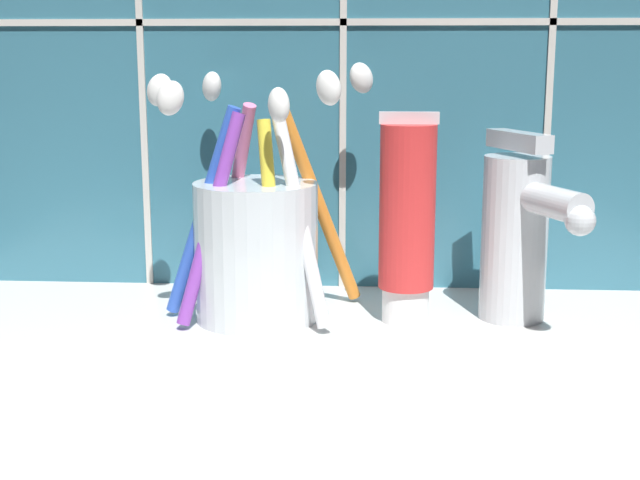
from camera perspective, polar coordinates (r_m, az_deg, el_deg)
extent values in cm
cube|color=silver|center=(54.07, -0.90, -8.62)|extent=(60.96, 35.10, 2.00)
cube|color=beige|center=(67.55, 0.18, 13.78)|extent=(70.96, 0.24, 0.50)
cylinder|color=silver|center=(60.54, -4.10, -0.74)|extent=(8.38, 8.38, 9.44)
cylinder|color=white|center=(58.05, -1.31, 1.63)|extent=(4.66, 4.17, 14.65)
ellipsoid|color=white|center=(55.34, 0.55, 9.72)|extent=(2.57, 2.46, 2.60)
cylinder|color=orange|center=(62.40, -0.17, 2.54)|extent=(6.41, 4.64, 15.13)
ellipsoid|color=white|center=(63.41, 2.66, 10.32)|extent=(2.73, 2.41, 2.68)
cylinder|color=pink|center=(63.59, -5.56, 2.36)|extent=(4.46, 6.05, 14.46)
ellipsoid|color=white|center=(65.80, -6.94, 9.73)|extent=(2.42, 2.72, 2.68)
cylinder|color=blue|center=(60.47, -7.53, 1.79)|extent=(5.73, 1.77, 14.36)
ellipsoid|color=white|center=(60.59, -10.23, 9.42)|extent=(2.48, 1.64, 2.63)
cylinder|color=purple|center=(58.68, -7.00, 1.32)|extent=(4.87, 3.28, 13.98)
ellipsoid|color=white|center=(57.02, -9.55, 8.94)|extent=(2.61, 2.24, 2.60)
cylinder|color=yellow|center=(58.12, -3.12, 1.07)|extent=(2.38, 3.41, 13.45)
ellipsoid|color=white|center=(55.81, -2.65, 8.63)|extent=(2.12, 2.44, 2.47)
cylinder|color=white|center=(60.93, 5.48, -4.10)|extent=(3.17, 3.17, 2.41)
cylinder|color=red|center=(59.43, 5.61, 2.11)|extent=(3.73, 3.73, 10.97)
cube|color=silver|center=(58.72, 5.73, 7.78)|extent=(3.91, 0.36, 0.80)
cylinder|color=silver|center=(61.76, 12.33, 0.10)|extent=(4.46, 4.46, 11.21)
cylinder|color=silver|center=(58.33, 14.32, 2.46)|extent=(4.68, 7.22, 2.01)
sphere|color=silver|center=(55.65, 16.32, 1.20)|extent=(1.87, 1.87, 1.87)
cube|color=silver|center=(60.78, 12.61, 6.21)|extent=(3.71, 6.05, 1.20)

